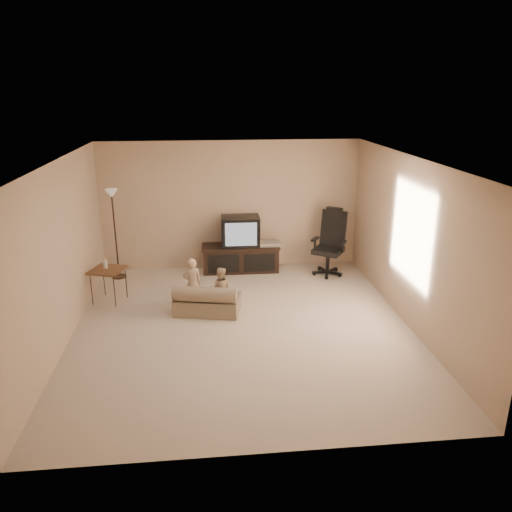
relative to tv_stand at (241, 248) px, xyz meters
The scene contains 9 objects.
floor 2.54m from the tv_stand, 93.85° to the right, with size 5.50×5.50×0.00m, color #C2B09A.
room_shell 2.72m from the tv_stand, 93.85° to the right, with size 5.50×5.50×5.50m.
tv_stand is the anchor object (origin of this frame).
office_chair 1.72m from the tv_stand, 11.89° to the right, with size 0.82×0.82×1.28m.
side_table 2.65m from the tv_stand, 151.31° to the right, with size 0.65×0.65×0.78m.
floor_lamp 2.48m from the tv_stand, behind, with size 0.26×0.26×1.69m.
child_sofa 2.07m from the tv_stand, 109.78° to the right, with size 1.11×0.78×0.50m.
toddler_left 1.92m from the tv_stand, 118.59° to the right, with size 0.31×0.23×0.85m, color tan.
toddler_right 1.89m from the tv_stand, 104.33° to the right, with size 0.35×0.19×0.73m, color tan.
Camera 1 is at (-0.51, -6.76, 3.42)m, focal length 35.00 mm.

